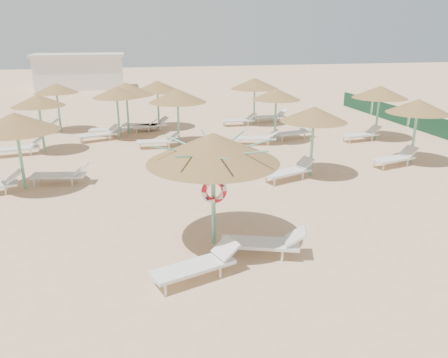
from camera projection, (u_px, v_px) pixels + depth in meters
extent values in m
plane|color=#D9B184|center=(215.00, 245.00, 11.40)|extent=(120.00, 120.00, 0.00)
cylinder|color=#67B295|center=(213.00, 199.00, 11.10)|extent=(0.11, 0.11, 2.48)
cone|color=olive|center=(213.00, 148.00, 10.66)|extent=(3.31, 3.31, 0.74)
cylinder|color=#67B295|center=(213.00, 158.00, 10.75)|extent=(0.20, 0.20, 0.12)
cylinder|color=#67B295|center=(243.00, 148.00, 10.84)|extent=(1.49, 0.04, 0.38)
cylinder|color=#67B295|center=(229.00, 143.00, 11.29)|extent=(1.09, 1.09, 0.38)
cylinder|color=#67B295|center=(207.00, 142.00, 11.38)|extent=(0.04, 1.49, 0.38)
cylinder|color=#67B295|center=(188.00, 145.00, 11.06)|extent=(1.09, 1.09, 0.38)
cylinder|color=#67B295|center=(182.00, 151.00, 10.52)|extent=(1.49, 0.04, 0.38)
cylinder|color=#67B295|center=(195.00, 157.00, 10.07)|extent=(1.09, 1.09, 0.38)
cylinder|color=#67B295|center=(220.00, 158.00, 9.98)|extent=(0.04, 1.49, 0.38)
cylinder|color=#67B295|center=(240.00, 154.00, 10.29)|extent=(1.09, 1.09, 0.38)
torus|color=red|center=(214.00, 191.00, 10.92)|extent=(0.66, 0.15, 0.66)
cylinder|color=white|center=(165.00, 290.00, 9.16)|extent=(0.06, 0.06, 0.28)
cylinder|color=white|center=(156.00, 279.00, 9.56)|extent=(0.06, 0.06, 0.28)
cylinder|color=white|center=(220.00, 273.00, 9.82)|extent=(0.06, 0.06, 0.28)
cylinder|color=white|center=(209.00, 263.00, 10.22)|extent=(0.06, 0.06, 0.28)
cube|color=white|center=(193.00, 267.00, 9.69)|extent=(1.99, 1.18, 0.08)
cube|color=white|center=(226.00, 248.00, 10.03)|extent=(0.65, 0.72, 0.36)
cylinder|color=white|center=(226.00, 253.00, 10.69)|extent=(0.06, 0.06, 0.29)
cylinder|color=white|center=(228.00, 243.00, 11.17)|extent=(0.06, 0.06, 0.29)
cylinder|color=white|center=(282.00, 256.00, 10.54)|extent=(0.06, 0.06, 0.29)
cylinder|color=white|center=(282.00, 246.00, 11.02)|extent=(0.06, 0.06, 0.29)
cube|color=white|center=(260.00, 243.00, 10.78)|extent=(2.04, 1.24, 0.08)
cube|color=white|center=(296.00, 236.00, 10.60)|extent=(0.67, 0.74, 0.37)
cylinder|color=#67B295|center=(21.00, 157.00, 15.08)|extent=(0.11, 0.11, 2.30)
cone|color=olive|center=(15.00, 122.00, 14.68)|extent=(2.86, 2.86, 0.64)
cylinder|color=#67B295|center=(16.00, 129.00, 14.76)|extent=(0.20, 0.20, 0.12)
cylinder|color=white|center=(6.00, 191.00, 14.80)|extent=(0.06, 0.06, 0.28)
cylinder|color=white|center=(6.00, 187.00, 15.23)|extent=(0.06, 0.06, 0.28)
cube|color=white|center=(13.00, 176.00, 14.99)|extent=(0.59, 0.68, 0.36)
cylinder|color=white|center=(34.00, 183.00, 15.65)|extent=(0.06, 0.06, 0.28)
cylinder|color=white|center=(39.00, 178.00, 16.12)|extent=(0.06, 0.06, 0.28)
cylinder|color=white|center=(72.00, 182.00, 15.70)|extent=(0.06, 0.06, 0.28)
cylinder|color=white|center=(76.00, 178.00, 16.17)|extent=(0.06, 0.06, 0.28)
cube|color=white|center=(58.00, 175.00, 15.86)|extent=(1.98, 0.96, 0.08)
cube|color=white|center=(81.00, 169.00, 15.81)|extent=(0.59, 0.68, 0.36)
cylinder|color=#67B295|center=(42.00, 127.00, 19.78)|extent=(0.11, 0.11, 2.30)
cone|color=olive|center=(38.00, 100.00, 19.39)|extent=(2.31, 2.31, 0.52)
cylinder|color=#67B295|center=(39.00, 105.00, 19.46)|extent=(0.20, 0.20, 0.12)
cylinder|color=white|center=(31.00, 153.00, 19.50)|extent=(0.06, 0.06, 0.28)
cylinder|color=white|center=(30.00, 150.00, 19.94)|extent=(0.06, 0.06, 0.28)
cube|color=white|center=(16.00, 149.00, 19.45)|extent=(1.98, 0.98, 0.08)
cube|color=white|center=(36.00, 142.00, 19.70)|extent=(0.59, 0.68, 0.36)
cylinder|color=#67B295|center=(59.00, 111.00, 23.95)|extent=(0.11, 0.11, 2.30)
cone|color=olive|center=(56.00, 88.00, 23.55)|extent=(2.32, 2.32, 0.52)
cylinder|color=#67B295|center=(56.00, 92.00, 23.63)|extent=(0.20, 0.20, 0.12)
cylinder|color=white|center=(23.00, 133.00, 23.15)|extent=(0.06, 0.06, 0.28)
cylinder|color=white|center=(23.00, 132.00, 23.59)|extent=(0.06, 0.06, 0.28)
cylinder|color=white|center=(50.00, 131.00, 23.67)|extent=(0.06, 0.06, 0.28)
cylinder|color=white|center=(49.00, 129.00, 24.10)|extent=(0.06, 0.06, 0.28)
cube|color=white|center=(38.00, 128.00, 23.62)|extent=(1.98, 0.97, 0.08)
cube|color=white|center=(54.00, 122.00, 23.87)|extent=(0.59, 0.68, 0.36)
cylinder|color=#67B295|center=(178.00, 122.00, 21.07)|extent=(0.11, 0.11, 2.30)
cone|color=olive|center=(178.00, 96.00, 20.67)|extent=(2.76, 2.76, 0.62)
cylinder|color=#67B295|center=(178.00, 101.00, 20.75)|extent=(0.20, 0.20, 0.12)
cylinder|color=white|center=(140.00, 147.00, 20.43)|extent=(0.06, 0.06, 0.28)
cylinder|color=white|center=(140.00, 145.00, 20.89)|extent=(0.06, 0.06, 0.28)
cylinder|color=white|center=(169.00, 146.00, 20.65)|extent=(0.06, 0.06, 0.28)
cylinder|color=white|center=(168.00, 143.00, 21.12)|extent=(0.06, 0.06, 0.28)
cube|color=white|center=(157.00, 141.00, 20.74)|extent=(1.93, 0.70, 0.08)
cube|color=white|center=(175.00, 136.00, 20.80)|extent=(0.51, 0.62, 0.36)
cylinder|color=#67B295|center=(158.00, 108.00, 24.71)|extent=(0.11, 0.11, 2.30)
cone|color=olive|center=(157.00, 86.00, 24.32)|extent=(2.65, 2.65, 0.60)
cylinder|color=#67B295|center=(157.00, 90.00, 24.39)|extent=(0.20, 0.20, 0.12)
cylinder|color=white|center=(125.00, 129.00, 24.27)|extent=(0.06, 0.06, 0.28)
cylinder|color=white|center=(127.00, 127.00, 24.74)|extent=(0.06, 0.06, 0.28)
cylinder|color=white|center=(149.00, 129.00, 24.16)|extent=(0.06, 0.06, 0.28)
cylinder|color=white|center=(151.00, 127.00, 24.63)|extent=(0.06, 0.06, 0.28)
cube|color=white|center=(140.00, 125.00, 24.38)|extent=(2.00, 1.18, 0.08)
cube|color=white|center=(155.00, 121.00, 24.23)|extent=(0.65, 0.72, 0.36)
cylinder|color=#67B295|center=(312.00, 146.00, 16.55)|extent=(0.11, 0.11, 2.30)
cone|color=olive|center=(314.00, 114.00, 16.15)|extent=(2.48, 2.48, 0.56)
cylinder|color=#67B295|center=(314.00, 120.00, 16.23)|extent=(0.20, 0.20, 0.12)
cylinder|color=white|center=(274.00, 182.00, 15.67)|extent=(0.06, 0.06, 0.28)
cylinder|color=white|center=(266.00, 179.00, 16.07)|extent=(0.06, 0.06, 0.28)
cylinder|color=white|center=(303.00, 176.00, 16.35)|extent=(0.06, 0.06, 0.28)
cylinder|color=white|center=(294.00, 173.00, 16.75)|extent=(0.06, 0.06, 0.28)
cube|color=white|center=(287.00, 172.00, 16.22)|extent=(2.00, 1.22, 0.08)
cube|color=white|center=(305.00, 162.00, 16.57)|extent=(0.66, 0.73, 0.36)
cylinder|color=#67B295|center=(275.00, 119.00, 21.70)|extent=(0.11, 0.11, 2.30)
cone|color=olive|center=(276.00, 94.00, 21.30)|extent=(2.38, 2.38, 0.53)
cylinder|color=#67B295|center=(276.00, 99.00, 21.38)|extent=(0.20, 0.20, 0.12)
cylinder|color=white|center=(240.00, 143.00, 21.19)|extent=(0.06, 0.06, 0.28)
cylinder|color=white|center=(239.00, 141.00, 21.66)|extent=(0.06, 0.06, 0.28)
cylinder|color=white|center=(268.00, 143.00, 21.19)|extent=(0.06, 0.06, 0.28)
cylinder|color=white|center=(267.00, 140.00, 21.66)|extent=(0.06, 0.06, 0.28)
cube|color=white|center=(256.00, 138.00, 21.37)|extent=(1.99, 1.02, 0.08)
cube|color=white|center=(273.00, 133.00, 21.29)|extent=(0.60, 0.69, 0.36)
cylinder|color=white|center=(282.00, 139.00, 21.99)|extent=(0.06, 0.06, 0.28)
cylinder|color=white|center=(277.00, 137.00, 22.42)|extent=(0.06, 0.06, 0.28)
cylinder|color=white|center=(304.00, 136.00, 22.54)|extent=(0.06, 0.06, 0.28)
cylinder|color=white|center=(299.00, 134.00, 22.97)|extent=(0.06, 0.06, 0.28)
cube|color=white|center=(293.00, 133.00, 22.48)|extent=(1.99, 1.02, 0.08)
cube|color=white|center=(307.00, 127.00, 22.74)|extent=(0.60, 0.69, 0.36)
cylinder|color=#67B295|center=(254.00, 104.00, 25.95)|extent=(0.11, 0.11, 2.30)
cone|color=olive|center=(255.00, 83.00, 25.55)|extent=(2.81, 2.81, 0.63)
cylinder|color=#67B295|center=(255.00, 87.00, 25.63)|extent=(0.20, 0.20, 0.12)
cylinder|color=white|center=(225.00, 125.00, 25.30)|extent=(0.06, 0.06, 0.28)
cylinder|color=white|center=(224.00, 123.00, 25.76)|extent=(0.06, 0.06, 0.28)
cylinder|color=white|center=(248.00, 124.00, 25.54)|extent=(0.06, 0.06, 0.28)
cylinder|color=white|center=(246.00, 122.00, 26.01)|extent=(0.06, 0.06, 0.28)
cube|color=white|center=(238.00, 120.00, 25.62)|extent=(1.92, 0.68, 0.08)
cube|color=white|center=(252.00, 116.00, 25.69)|extent=(0.50, 0.61, 0.36)
cylinder|color=white|center=(259.00, 121.00, 26.36)|extent=(0.06, 0.06, 0.28)
cylinder|color=white|center=(256.00, 119.00, 26.82)|extent=(0.06, 0.06, 0.28)
cylinder|color=white|center=(280.00, 120.00, 26.68)|extent=(0.06, 0.06, 0.28)
cylinder|color=white|center=(277.00, 118.00, 27.14)|extent=(0.06, 0.06, 0.28)
cube|color=white|center=(270.00, 117.00, 26.72)|extent=(1.92, 0.68, 0.08)
cube|color=white|center=(283.00, 112.00, 26.85)|extent=(0.50, 0.61, 0.36)
cylinder|color=#67B295|center=(414.00, 136.00, 18.23)|extent=(0.11, 0.11, 2.30)
cone|color=olive|center=(418.00, 106.00, 17.83)|extent=(2.52, 2.52, 0.57)
cylinder|color=#67B295|center=(418.00, 112.00, 17.91)|extent=(0.20, 0.20, 0.12)
cylinder|color=white|center=(384.00, 167.00, 17.40)|extent=(0.06, 0.06, 0.28)
cylinder|color=white|center=(374.00, 164.00, 17.83)|extent=(0.06, 0.06, 0.28)
cylinder|color=white|center=(408.00, 163.00, 17.98)|extent=(0.06, 0.06, 0.28)
cylinder|color=white|center=(398.00, 160.00, 18.40)|extent=(0.06, 0.06, 0.28)
cube|color=white|center=(394.00, 159.00, 17.90)|extent=(1.99, 1.06, 0.08)
cube|color=white|center=(409.00, 151.00, 18.19)|extent=(0.62, 0.70, 0.36)
cylinder|color=#67B295|center=(377.00, 116.00, 22.36)|extent=(0.11, 0.11, 2.30)
cone|color=olive|center=(380.00, 92.00, 21.96)|extent=(2.73, 2.73, 0.61)
cylinder|color=#67B295|center=(380.00, 97.00, 22.04)|extent=(0.20, 0.20, 0.12)
cylinder|color=white|center=(350.00, 141.00, 21.60)|extent=(0.06, 0.06, 0.28)
cylinder|color=white|center=(344.00, 139.00, 22.04)|extent=(0.06, 0.06, 0.28)
cylinder|color=white|center=(372.00, 139.00, 22.05)|extent=(0.06, 0.06, 0.28)
cylinder|color=white|center=(366.00, 136.00, 22.49)|extent=(0.06, 0.06, 0.28)
cube|color=white|center=(360.00, 135.00, 22.03)|extent=(1.97, 0.88, 0.08)
cube|color=white|center=(374.00, 129.00, 22.24)|extent=(0.56, 0.66, 0.36)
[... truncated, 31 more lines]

